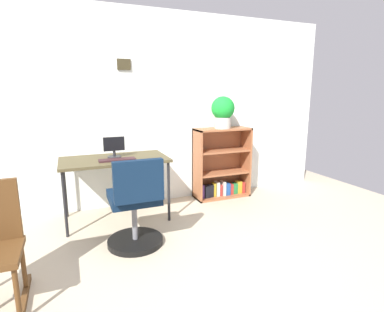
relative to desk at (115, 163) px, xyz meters
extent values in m
plane|color=#B5A68D|center=(0.46, -1.70, -0.65)|extent=(6.24, 6.24, 0.00)
cube|color=white|center=(0.46, 0.45, 0.55)|extent=(5.20, 0.10, 2.40)
cube|color=#342D1A|center=(0.22, 0.39, 1.08)|extent=(0.16, 0.02, 0.13)
cube|color=#4C4229|center=(0.00, 0.00, 0.04)|extent=(1.14, 0.62, 0.03)
cylinder|color=black|center=(-0.53, -0.27, -0.32)|extent=(0.03, 0.03, 0.67)
cylinder|color=black|center=(0.53, -0.27, -0.32)|extent=(0.03, 0.03, 0.67)
cylinder|color=black|center=(-0.53, 0.27, -0.32)|extent=(0.03, 0.03, 0.67)
cylinder|color=black|center=(0.53, 0.27, -0.32)|extent=(0.03, 0.03, 0.67)
cylinder|color=#262628|center=(0.01, 0.05, 0.06)|extent=(0.15, 0.15, 0.01)
cylinder|color=#262628|center=(0.01, 0.05, 0.09)|extent=(0.03, 0.03, 0.06)
cube|color=black|center=(0.01, 0.04, 0.20)|extent=(0.23, 0.02, 0.15)
cube|color=#351C1F|center=(0.01, -0.13, 0.06)|extent=(0.38, 0.12, 0.02)
cylinder|color=black|center=(0.07, -0.67, -0.63)|extent=(0.52, 0.52, 0.05)
cylinder|color=slate|center=(0.07, -0.67, -0.41)|extent=(0.05, 0.05, 0.38)
cube|color=#0C1E35|center=(0.07, -0.67, -0.19)|extent=(0.44, 0.44, 0.08)
cube|color=#0C1E35|center=(0.07, -0.92, 0.03)|extent=(0.42, 0.07, 0.36)
cube|color=#513217|center=(-0.81, -1.24, -0.63)|extent=(0.04, 0.64, 0.04)
cylinder|color=#513217|center=(-0.81, -1.40, -0.44)|extent=(0.03, 0.03, 0.34)
cylinder|color=#513217|center=(-0.81, -1.08, -0.44)|extent=(0.03, 0.03, 0.34)
cube|color=#985937|center=(1.09, 0.22, -0.18)|extent=(0.02, 0.30, 0.95)
cube|color=#985937|center=(1.82, 0.22, -0.18)|extent=(0.02, 0.30, 0.95)
cube|color=#985937|center=(1.45, 0.22, 0.28)|extent=(0.75, 0.30, 0.02)
cube|color=#985937|center=(1.45, 0.22, -0.64)|extent=(0.75, 0.30, 0.02)
cube|color=#985937|center=(1.45, 0.36, -0.18)|extent=(0.75, 0.02, 0.95)
cube|color=#985937|center=(1.45, 0.22, -0.31)|extent=(0.71, 0.28, 0.02)
cube|color=#985937|center=(1.45, 0.22, -0.01)|extent=(0.71, 0.28, 0.02)
cube|color=#593372|center=(1.14, 0.21, -0.54)|extent=(0.06, 0.09, 0.18)
cube|color=black|center=(1.21, 0.21, -0.55)|extent=(0.07, 0.12, 0.16)
cube|color=black|center=(1.28, 0.21, -0.55)|extent=(0.06, 0.09, 0.17)
cube|color=#B79323|center=(1.33, 0.21, -0.54)|extent=(0.03, 0.09, 0.18)
cube|color=beige|center=(1.38, 0.21, -0.53)|extent=(0.04, 0.11, 0.19)
cube|color=#B22D28|center=(1.42, 0.21, -0.55)|extent=(0.03, 0.10, 0.15)
cube|color=beige|center=(1.47, 0.21, -0.53)|extent=(0.04, 0.13, 0.19)
cube|color=#1E478C|center=(1.52, 0.21, -0.55)|extent=(0.07, 0.13, 0.17)
cube|color=#B22D28|center=(1.58, 0.21, -0.56)|extent=(0.06, 0.09, 0.14)
cube|color=#237238|center=(1.65, 0.21, -0.56)|extent=(0.06, 0.10, 0.14)
cube|color=#B79323|center=(1.72, 0.21, -0.55)|extent=(0.07, 0.09, 0.16)
cube|color=#B22D28|center=(1.77, 0.21, -0.55)|extent=(0.03, 0.12, 0.15)
cylinder|color=#B7B2A8|center=(1.44, 0.20, 0.37)|extent=(0.21, 0.21, 0.14)
sphere|color=green|center=(1.44, 0.20, 0.56)|extent=(0.30, 0.30, 0.30)
camera|label=1|loc=(-0.44, -3.34, 0.76)|focal=28.53mm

